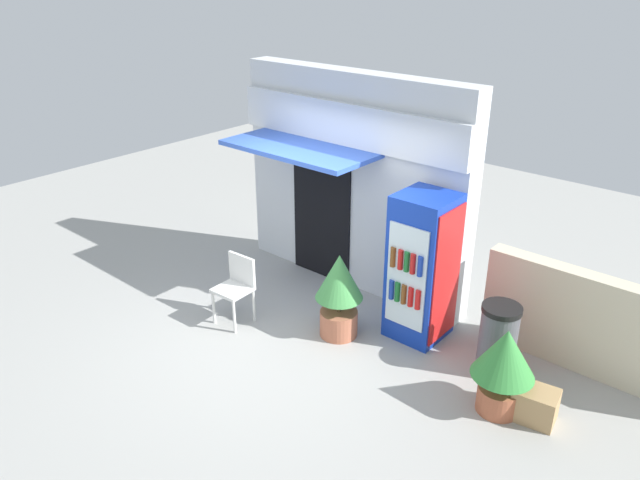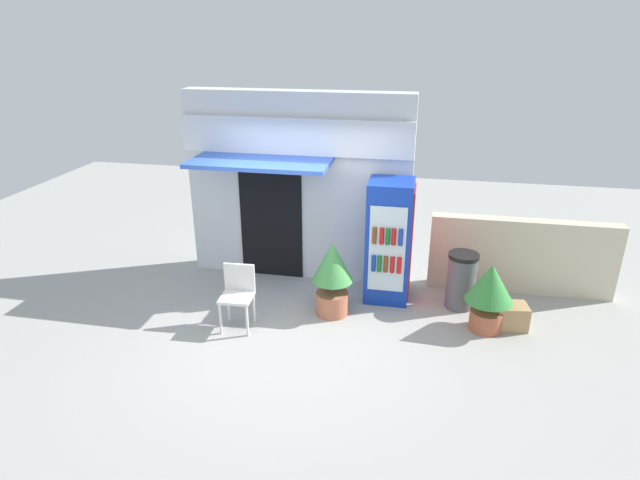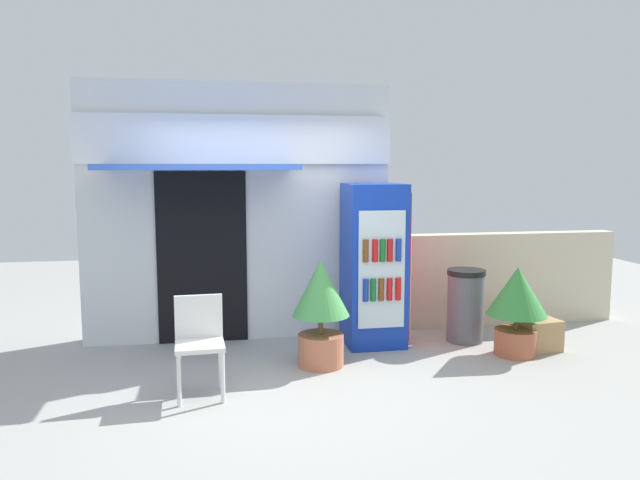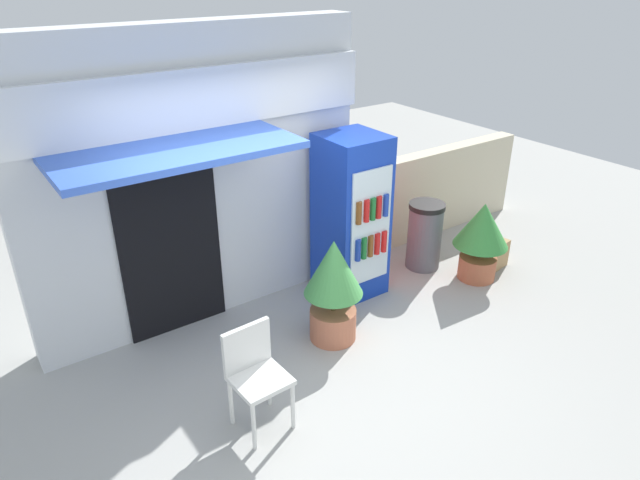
# 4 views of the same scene
# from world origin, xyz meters

# --- Properties ---
(ground) EXTENTS (16.00, 16.00, 0.00)m
(ground) POSITION_xyz_m (0.00, 0.00, 0.00)
(ground) COLOR #A3A39E
(storefront_building) EXTENTS (3.47, 1.26, 2.92)m
(storefront_building) POSITION_xyz_m (-0.25, 1.71, 1.50)
(storefront_building) COLOR silver
(storefront_building) RESTS_ON ground
(drink_cooler) EXTENTS (0.65, 0.71, 1.80)m
(drink_cooler) POSITION_xyz_m (1.24, 1.15, 0.90)
(drink_cooler) COLOR #1438B2
(drink_cooler) RESTS_ON ground
(plastic_chair) EXTENTS (0.43, 0.42, 0.87)m
(plastic_chair) POSITION_xyz_m (-0.65, -0.05, 0.51)
(plastic_chair) COLOR silver
(plastic_chair) RESTS_ON ground
(potted_plant_near_shop) EXTENTS (0.57, 0.57, 1.07)m
(potted_plant_near_shop) POSITION_xyz_m (0.52, 0.51, 0.62)
(potted_plant_near_shop) COLOR #BC6B4C
(potted_plant_near_shop) RESTS_ON ground
(potted_plant_curbside) EXTENTS (0.63, 0.63, 0.95)m
(potted_plant_curbside) POSITION_xyz_m (2.61, 0.48, 0.58)
(potted_plant_curbside) COLOR #AD5B3D
(potted_plant_curbside) RESTS_ON ground
(trash_bin) EXTENTS (0.43, 0.43, 0.83)m
(trash_bin) POSITION_xyz_m (2.29, 1.06, 0.42)
(trash_bin) COLOR #595960
(trash_bin) RESTS_ON ground
(stone_boundary_wall) EXTENTS (2.71, 0.23, 1.15)m
(stone_boundary_wall) POSITION_xyz_m (3.19, 1.74, 0.58)
(stone_boundary_wall) COLOR beige
(stone_boundary_wall) RESTS_ON ground
(cardboard_box) EXTENTS (0.46, 0.38, 0.34)m
(cardboard_box) POSITION_xyz_m (2.94, 0.59, 0.17)
(cardboard_box) COLOR tan
(cardboard_box) RESTS_ON ground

